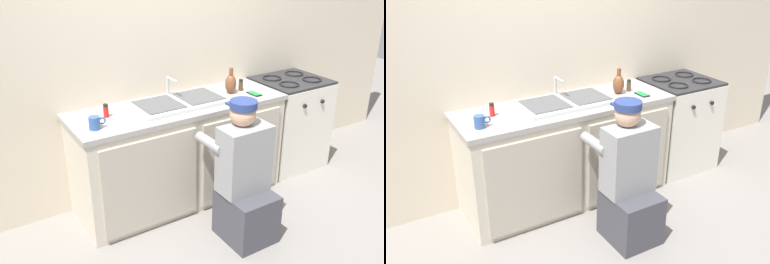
% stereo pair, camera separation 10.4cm
% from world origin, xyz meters
% --- Properties ---
extents(ground_plane, '(12.00, 12.00, 0.00)m').
position_xyz_m(ground_plane, '(0.00, 0.00, 0.00)').
color(ground_plane, gray).
extents(back_wall, '(6.00, 0.10, 2.50)m').
position_xyz_m(back_wall, '(0.00, 0.65, 1.25)').
color(back_wall, beige).
rests_on(back_wall, ground_plane).
extents(counter_cabinet, '(1.82, 0.62, 0.86)m').
position_xyz_m(counter_cabinet, '(0.00, 0.29, 0.43)').
color(counter_cabinet, beige).
rests_on(counter_cabinet, ground_plane).
extents(countertop, '(1.86, 0.62, 0.04)m').
position_xyz_m(countertop, '(0.00, 0.30, 0.88)').
color(countertop, '#9E9993').
rests_on(countertop, counter_cabinet).
extents(sink_double_basin, '(0.80, 0.44, 0.19)m').
position_xyz_m(sink_double_basin, '(0.00, 0.30, 0.92)').
color(sink_double_basin, silver).
rests_on(sink_double_basin, countertop).
extents(stove_range, '(0.66, 0.62, 0.92)m').
position_xyz_m(stove_range, '(1.27, 0.30, 0.46)').
color(stove_range, silver).
rests_on(stove_range, ground_plane).
extents(plumber_person, '(0.42, 0.61, 1.10)m').
position_xyz_m(plumber_person, '(0.14, -0.43, 0.46)').
color(plumber_person, '#3F3F47').
rests_on(plumber_person, ground_plane).
extents(cell_phone, '(0.07, 0.14, 0.01)m').
position_xyz_m(cell_phone, '(0.69, 0.16, 0.90)').
color(cell_phone, black).
rests_on(cell_phone, countertop).
extents(vase_decorative, '(0.10, 0.10, 0.23)m').
position_xyz_m(vase_decorative, '(0.53, 0.30, 0.99)').
color(vase_decorative, brown).
rests_on(vase_decorative, countertop).
extents(spice_bottle_red, '(0.04, 0.04, 0.10)m').
position_xyz_m(spice_bottle_red, '(-0.62, 0.35, 0.95)').
color(spice_bottle_red, red).
rests_on(spice_bottle_red, countertop).
extents(coffee_mug, '(0.13, 0.08, 0.09)m').
position_xyz_m(coffee_mug, '(-0.77, 0.17, 0.95)').
color(coffee_mug, '#335699').
rests_on(coffee_mug, countertop).
extents(spice_bottle_pepper, '(0.04, 0.04, 0.10)m').
position_xyz_m(spice_bottle_pepper, '(0.65, 0.31, 0.95)').
color(spice_bottle_pepper, '#513823').
rests_on(spice_bottle_pepper, countertop).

